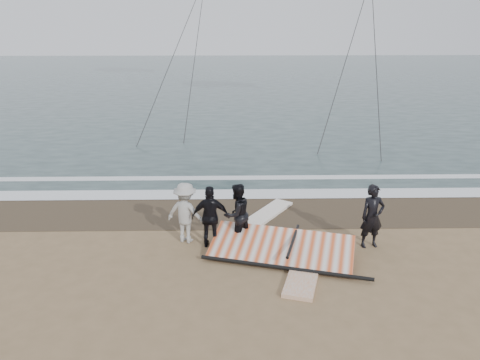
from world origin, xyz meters
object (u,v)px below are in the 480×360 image
object	(u,v)px
man_main	(372,216)
board_cream	(268,213)
board_white	(305,270)
sail_rig	(278,247)

from	to	relation	value
man_main	board_cream	size ratio (longest dim) A/B	0.78
man_main	board_white	xyz separation A→B (m)	(-1.97, -1.32, -0.84)
sail_rig	man_main	bearing A→B (deg)	8.44
board_cream	sail_rig	bearing A→B (deg)	-53.87
man_main	board_cream	world-z (taller)	man_main
man_main	board_cream	distance (m)	3.49
board_white	board_cream	size ratio (longest dim) A/B	1.10
board_cream	sail_rig	world-z (taller)	sail_rig
board_cream	board_white	bearing A→B (deg)	-45.14
board_cream	man_main	bearing A→B (deg)	-5.03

